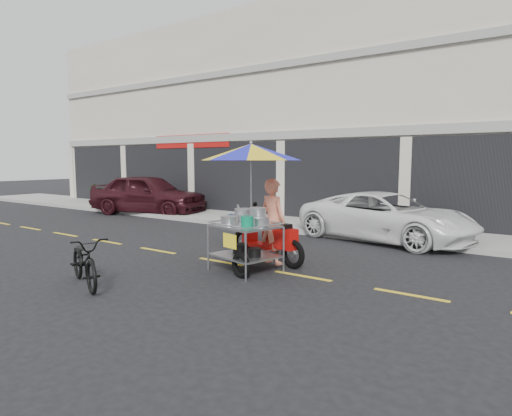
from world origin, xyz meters
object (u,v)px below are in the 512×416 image
Objects in this scene: maroon_sedan at (148,194)px; near_bicycle at (85,261)px; white_pickup at (386,217)px; food_vendor_rig at (258,189)px.

maroon_sedan is 10.21m from near_bicycle.
maroon_sedan is 2.85× the size of near_bicycle.
white_pickup is at bearing -104.39° from maroon_sedan.
food_vendor_rig reaches higher than near_bicycle.
food_vendor_rig is (-1.15, -4.47, 0.95)m from white_pickup.
white_pickup is 7.80m from near_bicycle.
food_vendor_rig is (1.73, 2.77, 1.16)m from near_bicycle.
white_pickup is 1.85× the size of food_vendor_rig.
white_pickup reaches higher than near_bicycle.
white_pickup is 2.80× the size of near_bicycle.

